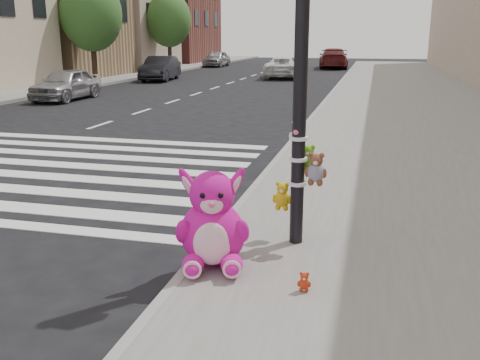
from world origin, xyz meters
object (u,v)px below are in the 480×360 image
(signal_pole, at_px, (301,105))
(car_dark_far, at_px, (160,68))
(pink_bunny, at_px, (212,226))
(car_white_near, at_px, (282,67))
(red_teddy, at_px, (304,282))
(car_silver_far, at_px, (66,84))

(signal_pole, height_order, car_dark_far, signal_pole)
(signal_pole, distance_m, pink_bunny, 1.74)
(car_white_near, bearing_deg, red_teddy, 92.13)
(pink_bunny, xyz_separation_m, red_teddy, (1.06, -0.38, -0.36))
(red_teddy, bearing_deg, signal_pole, 95.55)
(signal_pole, xyz_separation_m, pink_bunny, (-0.80, -0.93, -1.22))
(red_teddy, distance_m, car_white_near, 29.12)
(car_silver_far, bearing_deg, car_white_near, 63.07)
(red_teddy, relative_size, car_dark_far, 0.05)
(signal_pole, distance_m, car_white_near, 27.80)
(pink_bunny, distance_m, red_teddy, 1.18)
(car_silver_far, xyz_separation_m, car_white_near, (6.70, 13.63, 0.00))
(signal_pole, bearing_deg, car_dark_far, 115.88)
(pink_bunny, bearing_deg, car_white_near, 82.35)
(signal_pole, height_order, car_silver_far, signal_pole)
(red_teddy, bearing_deg, car_white_near, 94.55)
(signal_pole, bearing_deg, car_silver_far, 130.18)
(car_white_near, bearing_deg, signal_pole, 92.08)
(signal_pole, xyz_separation_m, car_silver_far, (-11.58, 13.71, -1.18))
(car_white_near, bearing_deg, car_dark_far, 19.80)
(pink_bunny, bearing_deg, car_dark_far, 97.63)
(car_silver_far, bearing_deg, signal_pole, -50.56)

